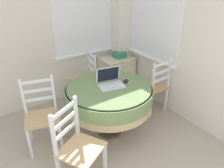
{
  "coord_description": "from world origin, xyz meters",
  "views": [
    {
      "loc": [
        -0.34,
        -0.29,
        2.07
      ],
      "look_at": [
        1.2,
        1.98,
        0.67
      ],
      "focal_mm": 35.0,
      "sensor_mm": 36.0,
      "label": 1
    }
  ],
  "objects_px": {
    "dining_chair_near_back_window": "(85,80)",
    "storage_box": "(119,55)",
    "dining_chair_camera_near": "(78,147)",
    "corner_cabinet": "(117,74)",
    "dining_chair_near_right_window": "(154,86)",
    "dining_chair_left_flank": "(42,115)",
    "laptop": "(110,82)",
    "cell_phone": "(127,81)",
    "computer_mouse": "(126,81)",
    "round_dining_table": "(109,96)"
  },
  "relations": [
    {
      "from": "dining_chair_near_back_window",
      "to": "storage_box",
      "type": "xyz_separation_m",
      "value": [
        0.8,
        0.13,
        0.25
      ]
    },
    {
      "from": "dining_chair_camera_near",
      "to": "corner_cabinet",
      "type": "xyz_separation_m",
      "value": [
        1.56,
        1.52,
        -0.13
      ]
    },
    {
      "from": "dining_chair_near_right_window",
      "to": "corner_cabinet",
      "type": "xyz_separation_m",
      "value": [
        -0.04,
        0.96,
        -0.13
      ]
    },
    {
      "from": "dining_chair_near_back_window",
      "to": "dining_chair_left_flank",
      "type": "relative_size",
      "value": 1.0
    },
    {
      "from": "dining_chair_near_back_window",
      "to": "storage_box",
      "type": "height_order",
      "value": "dining_chair_near_back_window"
    },
    {
      "from": "dining_chair_left_flank",
      "to": "dining_chair_camera_near",
      "type": "bearing_deg",
      "value": -80.77
    },
    {
      "from": "storage_box",
      "to": "dining_chair_near_right_window",
      "type": "bearing_deg",
      "value": -90.58
    },
    {
      "from": "laptop",
      "to": "cell_phone",
      "type": "xyz_separation_m",
      "value": [
        0.26,
        -0.02,
        -0.04
      ]
    },
    {
      "from": "dining_chair_near_right_window",
      "to": "dining_chair_camera_near",
      "type": "xyz_separation_m",
      "value": [
        -1.61,
        -0.56,
        0.0
      ]
    },
    {
      "from": "computer_mouse",
      "to": "corner_cabinet",
      "type": "bearing_deg",
      "value": 60.43
    },
    {
      "from": "corner_cabinet",
      "to": "storage_box",
      "type": "distance_m",
      "value": 0.38
    },
    {
      "from": "computer_mouse",
      "to": "cell_phone",
      "type": "xyz_separation_m",
      "value": [
        0.05,
        0.03,
        -0.02
      ]
    },
    {
      "from": "dining_chair_near_back_window",
      "to": "dining_chair_left_flank",
      "type": "height_order",
      "value": "same"
    },
    {
      "from": "computer_mouse",
      "to": "cell_phone",
      "type": "bearing_deg",
      "value": 34.64
    },
    {
      "from": "round_dining_table",
      "to": "dining_chair_left_flank",
      "type": "bearing_deg",
      "value": 162.6
    },
    {
      "from": "round_dining_table",
      "to": "dining_chair_left_flank",
      "type": "xyz_separation_m",
      "value": [
        -0.85,
        0.27,
        -0.14
      ]
    },
    {
      "from": "round_dining_table",
      "to": "storage_box",
      "type": "height_order",
      "value": "storage_box"
    },
    {
      "from": "round_dining_table",
      "to": "dining_chair_camera_near",
      "type": "bearing_deg",
      "value": -144.99
    },
    {
      "from": "laptop",
      "to": "dining_chair_left_flank",
      "type": "bearing_deg",
      "value": 164.6
    },
    {
      "from": "laptop",
      "to": "storage_box",
      "type": "distance_m",
      "value": 1.31
    },
    {
      "from": "computer_mouse",
      "to": "dining_chair_near_right_window",
      "type": "height_order",
      "value": "dining_chair_near_right_window"
    },
    {
      "from": "cell_phone",
      "to": "dining_chair_near_right_window",
      "type": "distance_m",
      "value": 0.66
    },
    {
      "from": "computer_mouse",
      "to": "dining_chair_near_back_window",
      "type": "bearing_deg",
      "value": 99.65
    },
    {
      "from": "cell_phone",
      "to": "dining_chair_left_flank",
      "type": "bearing_deg",
      "value": 166.83
    },
    {
      "from": "laptop",
      "to": "computer_mouse",
      "type": "relative_size",
      "value": 4.52
    },
    {
      "from": "computer_mouse",
      "to": "dining_chair_camera_near",
      "type": "xyz_separation_m",
      "value": [
        -0.97,
        -0.47,
        -0.3
      ]
    },
    {
      "from": "cell_phone",
      "to": "storage_box",
      "type": "relative_size",
      "value": 0.56
    },
    {
      "from": "laptop",
      "to": "computer_mouse",
      "type": "xyz_separation_m",
      "value": [
        0.21,
        -0.06,
        -0.03
      ]
    },
    {
      "from": "cell_phone",
      "to": "storage_box",
      "type": "bearing_deg",
      "value": 59.25
    },
    {
      "from": "dining_chair_near_back_window",
      "to": "cell_phone",
      "type": "bearing_deg",
      "value": -77.14
    },
    {
      "from": "dining_chair_near_back_window",
      "to": "dining_chair_near_right_window",
      "type": "relative_size",
      "value": 1.0
    },
    {
      "from": "computer_mouse",
      "to": "dining_chair_camera_near",
      "type": "bearing_deg",
      "value": -154.04
    },
    {
      "from": "dining_chair_near_right_window",
      "to": "dining_chair_left_flank",
      "type": "distance_m",
      "value": 1.75
    },
    {
      "from": "round_dining_table",
      "to": "dining_chair_near_back_window",
      "type": "relative_size",
      "value": 1.25
    },
    {
      "from": "laptop",
      "to": "cell_phone",
      "type": "relative_size",
      "value": 3.2
    },
    {
      "from": "laptop",
      "to": "dining_chair_left_flank",
      "type": "relative_size",
      "value": 0.4
    },
    {
      "from": "laptop",
      "to": "storage_box",
      "type": "bearing_deg",
      "value": 48.93
    },
    {
      "from": "round_dining_table",
      "to": "dining_chair_left_flank",
      "type": "distance_m",
      "value": 0.9
    },
    {
      "from": "dining_chair_camera_near",
      "to": "storage_box",
      "type": "relative_size",
      "value": 4.48
    },
    {
      "from": "dining_chair_near_right_window",
      "to": "storage_box",
      "type": "relative_size",
      "value": 4.48
    },
    {
      "from": "dining_chair_camera_near",
      "to": "round_dining_table",
      "type": "bearing_deg",
      "value": 35.01
    },
    {
      "from": "dining_chair_near_back_window",
      "to": "corner_cabinet",
      "type": "height_order",
      "value": "dining_chair_near_back_window"
    },
    {
      "from": "storage_box",
      "to": "round_dining_table",
      "type": "bearing_deg",
      "value": -131.59
    },
    {
      "from": "dining_chair_near_right_window",
      "to": "dining_chair_camera_near",
      "type": "bearing_deg",
      "value": -160.94
    },
    {
      "from": "dining_chair_left_flank",
      "to": "computer_mouse",
      "type": "bearing_deg",
      "value": -15.25
    },
    {
      "from": "round_dining_table",
      "to": "corner_cabinet",
      "type": "relative_size",
      "value": 1.79
    },
    {
      "from": "dining_chair_camera_near",
      "to": "dining_chair_left_flank",
      "type": "relative_size",
      "value": 1.0
    },
    {
      "from": "dining_chair_left_flank",
      "to": "cell_phone",
      "type": "bearing_deg",
      "value": -13.17
    },
    {
      "from": "laptop",
      "to": "dining_chair_near_right_window",
      "type": "height_order",
      "value": "laptop"
    },
    {
      "from": "round_dining_table",
      "to": "dining_chair_near_right_window",
      "type": "relative_size",
      "value": 1.25
    }
  ]
}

